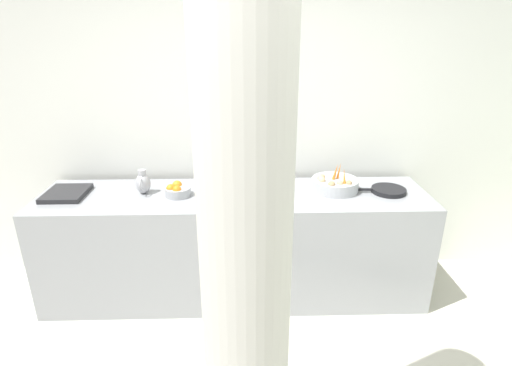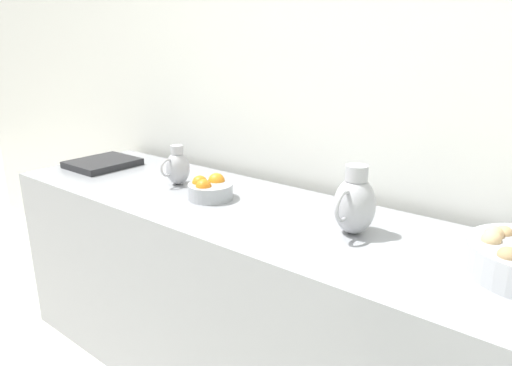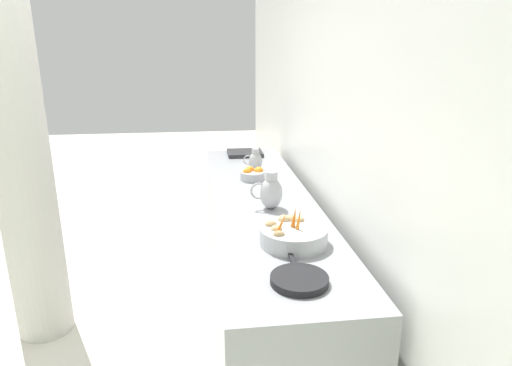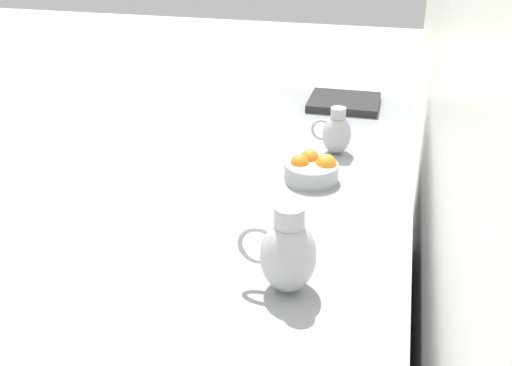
{
  "view_description": "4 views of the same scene",
  "coord_description": "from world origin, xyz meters",
  "views": [
    {
      "loc": [
        1.41,
        -0.04,
        2.1
      ],
      "look_at": [
        -1.43,
        0.04,
        1.0
      ],
      "focal_mm": 28.15,
      "sensor_mm": 36.0,
      "label": 1
    },
    {
      "loc": [
        -0.1,
        0.79,
        1.55
      ],
      "look_at": [
        -1.39,
        -0.24,
        1.04
      ],
      "focal_mm": 31.9,
      "sensor_mm": 36.0,
      "label": 2
    },
    {
      "loc": [
        -1.07,
        2.83,
        1.91
      ],
      "look_at": [
        -1.44,
        -0.07,
        1.01
      ],
      "focal_mm": 31.03,
      "sensor_mm": 36.0,
      "label": 3
    },
    {
      "loc": [
        -1.75,
        1.43,
        1.88
      ],
      "look_at": [
        -1.31,
        -0.33,
        0.97
      ],
      "focal_mm": 42.12,
      "sensor_mm": 36.0,
      "label": 4
    }
  ],
  "objects": [
    {
      "name": "tile_wall_left",
      "position": [
        -1.95,
        0.38,
        1.5
      ],
      "size": [
        0.1,
        8.32,
        3.0
      ],
      "primitive_type": "cube",
      "color": "silver",
      "rests_on": "ground_plane"
    },
    {
      "name": "support_column",
      "position": [
        0.06,
        -0.04,
        1.5
      ],
      "size": [
        0.36,
        0.36,
        3.0
      ],
      "primitive_type": "cylinder",
      "color": "#B2AFA8",
      "rests_on": "ground_plane"
    },
    {
      "name": "orange_bowl",
      "position": [
        -1.47,
        -0.56,
        0.94
      ],
      "size": [
        0.2,
        0.2,
        0.1
      ],
      "color": "#9EA0A5",
      "rests_on": "prep_counter"
    },
    {
      "name": "metal_pitcher_short",
      "position": [
        -1.53,
        -0.83,
        0.98
      ],
      "size": [
        0.16,
        0.11,
        0.19
      ],
      "color": "#A3A3A8",
      "rests_on": "prep_counter"
    },
    {
      "name": "counter_sink_basin",
      "position": [
        -1.5,
        -1.42,
        0.91
      ],
      "size": [
        0.34,
        0.3,
        0.04
      ],
      "primitive_type": "cube",
      "color": "#232326",
      "rests_on": "prep_counter"
    },
    {
      "name": "vegetable_colander",
      "position": [
        -1.54,
        0.67,
        0.94
      ],
      "size": [
        0.37,
        0.37,
        0.22
      ],
      "color": "#ADAFB5",
      "rests_on": "prep_counter"
    },
    {
      "name": "skillet_on_counter",
      "position": [
        -1.49,
        1.09,
        0.91
      ],
      "size": [
        0.27,
        0.44,
        0.03
      ],
      "color": "black",
      "rests_on": "prep_counter"
    },
    {
      "name": "prep_counter",
      "position": [
        -1.48,
        -0.12,
        0.45
      ],
      "size": [
        0.71,
        3.04,
        0.89
      ],
      "primitive_type": "cube",
      "color": "gray",
      "rests_on": "ground_plane"
    },
    {
      "name": "metal_pitcher_tall",
      "position": [
        -1.51,
        0.12,
        1.01
      ],
      "size": [
        0.21,
        0.15,
        0.25
      ],
      "color": "#A3A3A8",
      "rests_on": "prep_counter"
    }
  ]
}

